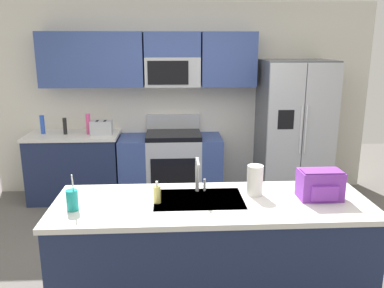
% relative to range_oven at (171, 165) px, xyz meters
% --- Properties ---
extents(ground_plane, '(9.00, 9.00, 0.00)m').
position_rel_range_oven_xyz_m(ground_plane, '(0.18, -1.80, -0.44)').
color(ground_plane, '#66605B').
rests_on(ground_plane, ground).
extents(kitchen_wall_unit, '(5.20, 0.43, 2.60)m').
position_rel_range_oven_xyz_m(kitchen_wall_unit, '(0.04, 0.28, 1.03)').
color(kitchen_wall_unit, silver).
rests_on(kitchen_wall_unit, ground).
extents(back_counter, '(1.20, 0.63, 0.90)m').
position_rel_range_oven_xyz_m(back_counter, '(-1.29, -0.00, 0.01)').
color(back_counter, '#1E2A4D').
rests_on(back_counter, ground).
extents(range_oven, '(1.36, 0.61, 1.10)m').
position_rel_range_oven_xyz_m(range_oven, '(0.00, 0.00, 0.00)').
color(range_oven, '#B7BABF').
rests_on(range_oven, ground).
extents(refrigerator, '(0.90, 0.76, 1.85)m').
position_rel_range_oven_xyz_m(refrigerator, '(1.64, -0.07, 0.48)').
color(refrigerator, '#4C4F54').
rests_on(refrigerator, ground).
extents(island_counter, '(2.39, 0.82, 0.90)m').
position_rel_range_oven_xyz_m(island_counter, '(0.31, -2.36, 0.01)').
color(island_counter, '#1E2A4D').
rests_on(island_counter, ground).
extents(toaster, '(0.28, 0.16, 0.18)m').
position_rel_range_oven_xyz_m(toaster, '(-0.90, -0.05, 0.55)').
color(toaster, '#B7BABF').
rests_on(toaster, back_counter).
extents(pepper_mill, '(0.05, 0.05, 0.21)m').
position_rel_range_oven_xyz_m(pepper_mill, '(-1.38, -0.00, 0.56)').
color(pepper_mill, black).
rests_on(pepper_mill, back_counter).
extents(bottle_blue, '(0.06, 0.06, 0.24)m').
position_rel_range_oven_xyz_m(bottle_blue, '(-1.68, 0.04, 0.58)').
color(bottle_blue, blue).
rests_on(bottle_blue, back_counter).
extents(bottle_pink, '(0.06, 0.06, 0.27)m').
position_rel_range_oven_xyz_m(bottle_pink, '(-1.07, -0.02, 0.59)').
color(bottle_pink, '#EA4C93').
rests_on(bottle_pink, back_counter).
extents(sink_faucet, '(0.08, 0.21, 0.28)m').
position_rel_range_oven_xyz_m(sink_faucet, '(0.21, -2.17, 0.62)').
color(sink_faucet, '#B7BABF').
rests_on(sink_faucet, island_counter).
extents(drink_cup_teal, '(0.08, 0.08, 0.27)m').
position_rel_range_oven_xyz_m(drink_cup_teal, '(-0.70, -2.47, 0.53)').
color(drink_cup_teal, teal).
rests_on(drink_cup_teal, island_counter).
extents(soap_dispenser, '(0.06, 0.06, 0.17)m').
position_rel_range_oven_xyz_m(soap_dispenser, '(-0.11, -2.37, 0.53)').
color(soap_dispenser, '#D8CC66').
rests_on(soap_dispenser, island_counter).
extents(paper_towel_roll, '(0.12, 0.12, 0.24)m').
position_rel_range_oven_xyz_m(paper_towel_roll, '(0.65, -2.25, 0.58)').
color(paper_towel_roll, white).
rests_on(paper_towel_roll, island_counter).
extents(backpack, '(0.32, 0.22, 0.23)m').
position_rel_range_oven_xyz_m(backpack, '(1.13, -2.35, 0.57)').
color(backpack, purple).
rests_on(backpack, island_counter).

